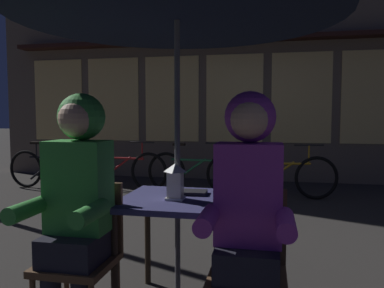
% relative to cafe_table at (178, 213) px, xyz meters
% --- Properties ---
extents(cafe_table, '(0.72, 0.72, 0.74)m').
position_rel_cafe_table_xyz_m(cafe_table, '(0.00, 0.00, 0.00)').
color(cafe_table, navy).
rests_on(cafe_table, ground_plane).
extents(lantern, '(0.11, 0.11, 0.23)m').
position_rel_cafe_table_xyz_m(lantern, '(0.00, -0.06, 0.22)').
color(lantern, white).
rests_on(lantern, cafe_table).
extents(chair_left, '(0.40, 0.40, 0.87)m').
position_rel_cafe_table_xyz_m(chair_left, '(-0.48, -0.37, -0.15)').
color(chair_left, '#513823').
rests_on(chair_left, ground_plane).
extents(chair_right, '(0.40, 0.40, 0.87)m').
position_rel_cafe_table_xyz_m(chair_right, '(0.48, -0.37, -0.15)').
color(chair_right, '#513823').
rests_on(chair_right, ground_plane).
extents(person_left_hooded, '(0.45, 0.56, 1.40)m').
position_rel_cafe_table_xyz_m(person_left_hooded, '(-0.48, -0.43, 0.21)').
color(person_left_hooded, black).
rests_on(person_left_hooded, ground_plane).
extents(person_right_hooded, '(0.45, 0.56, 1.40)m').
position_rel_cafe_table_xyz_m(person_right_hooded, '(0.48, -0.43, 0.21)').
color(person_right_hooded, black).
rests_on(person_right_hooded, ground_plane).
extents(shopfront_building, '(10.00, 0.93, 6.20)m').
position_rel_cafe_table_xyz_m(shopfront_building, '(-0.12, 5.39, 2.45)').
color(shopfront_building, '#6B5B4C').
rests_on(shopfront_building, ground_plane).
extents(bicycle_nearest, '(1.68, 0.15, 0.84)m').
position_rel_cafe_table_xyz_m(bicycle_nearest, '(-3.13, 3.52, -0.29)').
color(bicycle_nearest, black).
rests_on(bicycle_nearest, ground_plane).
extents(bicycle_second, '(1.67, 0.25, 0.84)m').
position_rel_cafe_table_xyz_m(bicycle_second, '(-1.90, 3.70, -0.29)').
color(bicycle_second, black).
rests_on(bicycle_second, ground_plane).
extents(bicycle_third, '(1.68, 0.20, 0.84)m').
position_rel_cafe_table_xyz_m(bicycle_third, '(-0.61, 3.68, -0.29)').
color(bicycle_third, black).
rests_on(bicycle_third, ground_plane).
extents(bicycle_fourth, '(1.66, 0.35, 0.84)m').
position_rel_cafe_table_xyz_m(bicycle_fourth, '(0.77, 3.50, -0.29)').
color(bicycle_fourth, black).
rests_on(bicycle_fourth, ground_plane).
extents(book, '(0.21, 0.15, 0.02)m').
position_rel_cafe_table_xyz_m(book, '(0.07, 0.12, 0.11)').
color(book, black).
rests_on(book, cafe_table).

